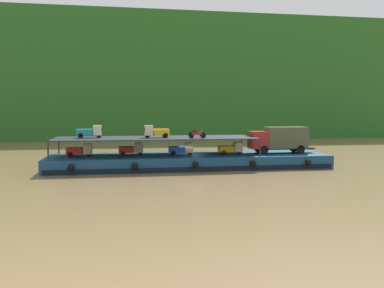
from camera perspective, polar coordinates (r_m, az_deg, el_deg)
ground_plane at (r=47.27m, az=-0.41°, el=-3.27°), size 400.00×400.00×0.00m
hillside_far_bank at (r=110.34m, az=-5.79°, el=9.83°), size 125.38×38.61×29.47m
cargo_barge at (r=47.14m, az=-0.41°, el=-2.37°), size 31.52×8.53×1.50m
covered_lorry at (r=49.57m, az=12.03°, el=0.71°), size 7.90×2.44×3.10m
cargo_rack at (r=46.46m, az=-5.05°, el=0.84°), size 22.32×7.17×2.00m
mini_truck_lower_stern at (r=46.61m, az=-15.31°, el=-0.83°), size 2.77×1.25×1.38m
mini_truck_lower_aft at (r=47.01m, az=-8.44°, el=-0.67°), size 2.76×1.24×1.38m
mini_truck_lower_mid at (r=46.36m, az=-1.49°, el=-0.70°), size 2.78×1.27×1.38m
mini_truck_lower_fore at (r=47.44m, az=5.40°, el=-0.60°), size 2.76×1.24×1.38m
mini_truck_upper_stern at (r=46.94m, az=-14.01°, el=1.68°), size 2.76×1.23×1.38m
mini_truck_upper_mid at (r=45.79m, az=-4.98°, el=1.73°), size 2.77×1.25×1.38m
motorcycle_upper_port at (r=44.87m, az=0.71°, el=1.36°), size 1.90×0.55×0.87m
motorcycle_upper_centre at (r=47.04m, az=0.61°, el=1.51°), size 1.89×0.55×0.87m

